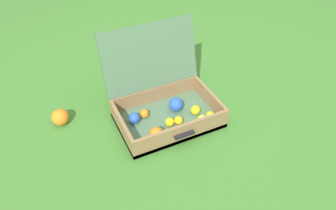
{
  "coord_description": "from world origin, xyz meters",
  "views": [
    {
      "loc": [
        -0.67,
        -1.29,
        1.26
      ],
      "look_at": [
        -0.09,
        -0.07,
        0.12
      ],
      "focal_mm": 34.5,
      "sensor_mm": 36.0,
      "label": 1
    }
  ],
  "objects": [
    {
      "name": "stray_ball_on_grass",
      "position": [
        -0.65,
        0.17,
        0.05
      ],
      "size": [
        0.1,
        0.1,
        0.1
      ],
      "primitive_type": "sphere",
      "color": "orange",
      "rests_on": "ground"
    },
    {
      "name": "ground_plane",
      "position": [
        0.0,
        0.0,
        0.0
      ],
      "size": [
        16.0,
        16.0,
        0.0
      ],
      "primitive_type": "plane",
      "color": "#3D7A2D"
    },
    {
      "name": "open_suitcase",
      "position": [
        -0.09,
        -0.01,
        0.11
      ],
      "size": [
        0.56,
        0.5,
        0.48
      ],
      "color": "#4C7051",
      "rests_on": "ground"
    }
  ]
}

